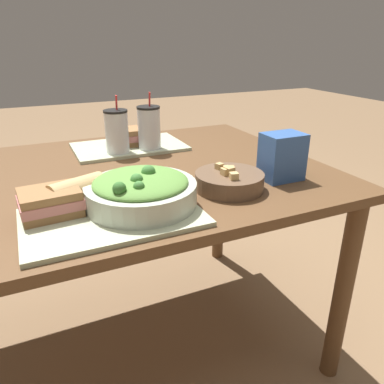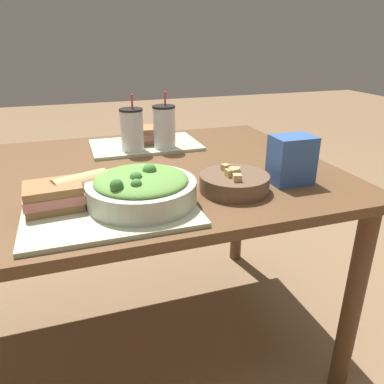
{
  "view_description": "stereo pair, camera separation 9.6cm",
  "coord_description": "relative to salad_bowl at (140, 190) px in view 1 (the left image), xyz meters",
  "views": [
    {
      "loc": [
        -0.25,
        -1.15,
        1.14
      ],
      "look_at": [
        0.12,
        -0.34,
        0.77
      ],
      "focal_mm": 35.0,
      "sensor_mm": 36.0,
      "label": 1
    },
    {
      "loc": [
        -0.16,
        -1.18,
        1.14
      ],
      "look_at": [
        0.12,
        -0.34,
        0.77
      ],
      "focal_mm": 35.0,
      "sensor_mm": 36.0,
      "label": 2
    }
  ],
  "objects": [
    {
      "name": "dining_table",
      "position": [
        0.0,
        0.3,
        -0.14
      ],
      "size": [
        1.38,
        0.98,
        0.73
      ],
      "color": "brown",
      "rests_on": "ground_plane"
    },
    {
      "name": "sandwich_far",
      "position": [
        0.15,
        0.57,
        -0.01
      ],
      "size": [
        0.15,
        0.12,
        0.06
      ],
      "rotation": [
        0.0,
        0.0,
        -0.04
      ],
      "color": "olive",
      "rests_on": "tray_far"
    },
    {
      "name": "tray_near",
      "position": [
        -0.08,
        -0.03,
        -0.05
      ],
      "size": [
        0.42,
        0.27,
        0.01
      ],
      "color": "#B2BC99",
      "rests_on": "dining_table"
    },
    {
      "name": "ground_plane",
      "position": [
        0.0,
        0.3,
        -0.78
      ],
      "size": [
        12.0,
        12.0,
        0.0
      ],
      "primitive_type": "plane",
      "color": "#846647"
    },
    {
      "name": "drink_cup_red",
      "position": [
        0.19,
        0.49,
        0.03
      ],
      "size": [
        0.09,
        0.09,
        0.21
      ],
      "color": "silver",
      "rests_on": "tray_far"
    },
    {
      "name": "drink_cup_dark",
      "position": [
        0.07,
        0.49,
        0.03
      ],
      "size": [
        0.09,
        0.09,
        0.21
      ],
      "color": "silver",
      "rests_on": "tray_far"
    },
    {
      "name": "baguette_near",
      "position": [
        -0.14,
        0.06,
        -0.0
      ],
      "size": [
        0.16,
        0.12,
        0.07
      ],
      "rotation": [
        0.0,
        0.0,
        1.94
      ],
      "color": "tan",
      "rests_on": "tray_near"
    },
    {
      "name": "chip_bag",
      "position": [
        0.46,
        0.03,
        0.02
      ],
      "size": [
        0.12,
        0.09,
        0.14
      ],
      "rotation": [
        0.0,
        0.0,
        -0.01
      ],
      "color": "#335BA3",
      "rests_on": "dining_table"
    },
    {
      "name": "sandwich_near",
      "position": [
        -0.21,
        0.04,
        -0.01
      ],
      "size": [
        0.15,
        0.12,
        0.06
      ],
      "rotation": [
        0.0,
        0.0,
        0.07
      ],
      "color": "olive",
      "rests_on": "tray_near"
    },
    {
      "name": "salad_bowl",
      "position": [
        0.0,
        0.0,
        0.0
      ],
      "size": [
        0.28,
        0.28,
        0.1
      ],
      "color": "beige",
      "rests_on": "tray_near"
    },
    {
      "name": "tray_far",
      "position": [
        0.13,
        0.56,
        -0.05
      ],
      "size": [
        0.42,
        0.27,
        0.01
      ],
      "color": "#B2BC99",
      "rests_on": "dining_table"
    },
    {
      "name": "soup_bowl",
      "position": [
        0.28,
        0.02,
        -0.03
      ],
      "size": [
        0.2,
        0.2,
        0.07
      ],
      "color": "brown",
      "rests_on": "dining_table"
    }
  ]
}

